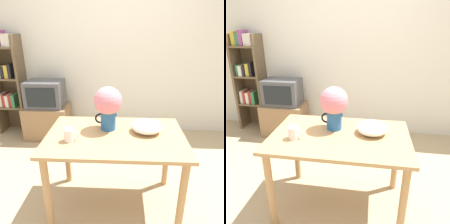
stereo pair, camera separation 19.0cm
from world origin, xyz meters
The scene contains 9 objects.
ground_plane centered at (0.00, 0.00, 0.00)m, with size 12.00×12.00×0.00m, color tan.
wall_back centered at (0.00, 1.71, 1.30)m, with size 8.00×0.05×2.60m.
table centered at (0.08, 0.00, 0.63)m, with size 1.17×0.76×0.75m.
flower_vase centered at (0.01, 0.12, 0.98)m, with size 0.24×0.24×0.39m.
coffee_mug centered at (-0.28, -0.12, 0.80)m, with size 0.12×0.09×0.11m.
white_bowl centered at (0.34, 0.07, 0.80)m, with size 0.26×0.26×0.10m.
tv_stand centered at (-1.00, 1.37, 0.25)m, with size 0.64×0.46×0.50m.
tv_set centered at (-1.00, 1.37, 0.69)m, with size 0.52×0.39×0.38m.
bookshelf centered at (-1.62, 1.55, 0.86)m, with size 0.44×0.30×1.56m.
Camera 2 is at (0.32, -1.63, 1.61)m, focal length 35.00 mm.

